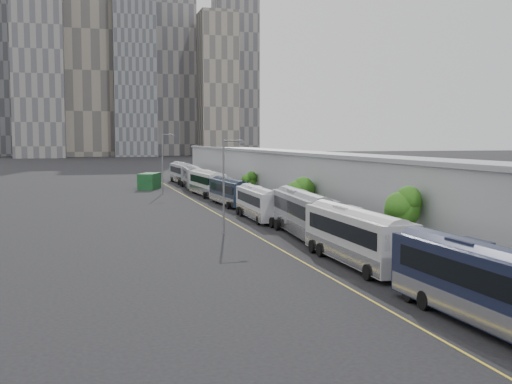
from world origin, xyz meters
name	(u,v)px	position (x,y,z in m)	size (l,w,h in m)	color
sidewalk	(340,223)	(9.00, 55.00, 0.06)	(10.00, 170.00, 0.12)	gray
lane_line	(241,227)	(-1.50, 55.00, 0.01)	(0.12, 160.00, 0.02)	gold
depot	(376,189)	(12.99, 55.00, 3.51)	(12.45, 160.40, 7.20)	gray
skyline	(109,53)	(-2.90, 324.16, 50.85)	(145.00, 64.00, 120.00)	slate
bus_1	(487,292)	(1.61, 19.36, 1.63)	(3.11, 13.33, 3.87)	#161B31
bus_2	(356,241)	(1.75, 34.60, 1.66)	(2.99, 13.44, 3.93)	#B4B4B6
bus_3	(303,217)	(2.72, 48.58, 1.69)	(3.82, 13.88, 4.01)	slate
bus_4	(258,206)	(1.81, 60.54, 1.48)	(2.72, 12.07, 3.51)	silver
bus_5	(230,194)	(2.01, 75.59, 1.49)	(3.13, 12.20, 3.53)	black
bus_6	(207,185)	(1.79, 90.33, 1.64)	(3.42, 13.40, 3.88)	silver
bus_7	(193,179)	(2.09, 105.63, 1.64)	(3.84, 13.47, 3.88)	slate
bus_8	(182,174)	(2.23, 118.92, 1.70)	(3.08, 13.85, 4.03)	#9FA3A9
tree_1	(402,205)	(5.51, 35.08, 4.03)	(2.57, 2.57, 5.33)	black
tree_2	(300,191)	(5.33, 57.08, 3.33)	(2.93, 2.93, 4.80)	black
tree_3	(249,180)	(5.88, 80.41, 2.96)	(1.84, 1.84, 3.90)	black
street_lamp_near	(226,180)	(-3.90, 51.05, 5.03)	(2.04, 0.22, 8.68)	#59595E
street_lamp_far	(164,160)	(-4.21, 95.37, 5.45)	(2.04, 0.22, 9.50)	#59595E
shipping_container	(149,181)	(-5.43, 105.96, 1.37)	(2.68, 6.32, 2.74)	#133F1D
suv	(148,176)	(-3.32, 130.78, 0.72)	(2.39, 5.18, 1.44)	black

